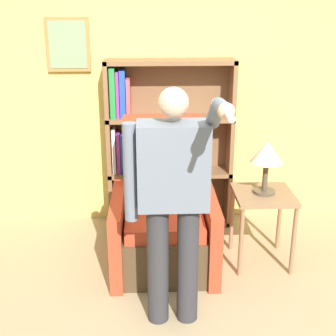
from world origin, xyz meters
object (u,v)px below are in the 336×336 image
bookcase (158,146)px  side_table (263,204)px  person_standing (173,196)px  table_lamp (267,155)px  armchair (164,223)px

bookcase → side_table: size_ratio=2.55×
bookcase → person_standing: bearing=-87.5°
bookcase → side_table: bookcase is taller
bookcase → person_standing: (0.07, -1.57, 0.15)m
bookcase → table_lamp: (0.87, -0.80, 0.16)m
person_standing → side_table: bearing=43.4°
armchair → person_standing: size_ratio=0.74×
side_table → table_lamp: (0.00, 0.00, 0.44)m
bookcase → table_lamp: 1.20m
person_standing → table_lamp: (0.81, 0.76, 0.01)m
bookcase → armchair: 0.90m
side_table → table_lamp: size_ratio=1.43×
bookcase → armchair: bookcase is taller
armchair → side_table: bearing=-1.4°
armchair → table_lamp: 1.04m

